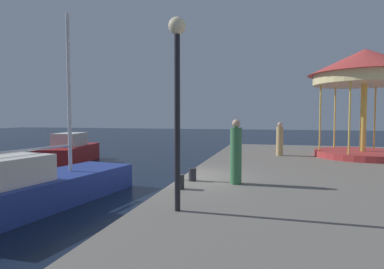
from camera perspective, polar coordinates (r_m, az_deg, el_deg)
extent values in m
plane|color=black|center=(11.02, -1.57, -11.45)|extent=(120.00, 120.00, 0.00)
cube|color=maroon|center=(20.58, -20.98, -3.34)|extent=(2.90, 5.31, 1.03)
cube|color=beige|center=(20.57, -20.95, -0.82)|extent=(1.77, 2.44, 0.77)
cube|color=#4C6070|center=(21.58, -19.79, -0.21)|extent=(1.16, 0.33, 0.35)
cube|color=navy|center=(11.07, -25.94, -9.32)|extent=(3.20, 7.50, 0.89)
cylinder|color=silver|center=(11.84, -21.09, 6.86)|extent=(0.12, 0.12, 5.38)
cylinder|color=silver|center=(10.74, -26.94, -2.45)|extent=(0.57, 3.24, 0.08)
cylinder|color=#B23333|center=(17.78, 28.09, -3.10)|extent=(4.45, 4.45, 0.30)
cylinder|color=gold|center=(17.68, 28.24, 2.61)|extent=(0.28, 0.28, 3.24)
cylinder|color=#F2E099|center=(17.77, 28.40, 8.64)|extent=(4.73, 4.73, 0.50)
cone|color=#C63D38|center=(17.88, 28.48, 11.37)|extent=(5.25, 5.25, 1.21)
cylinder|color=gold|center=(19.59, 29.82, 2.58)|extent=(0.08, 0.08, 3.24)
cylinder|color=gold|center=(19.15, 24.12, 2.72)|extent=(0.08, 0.08, 3.24)
cylinder|color=gold|center=(17.31, 21.88, 2.75)|extent=(0.08, 0.08, 3.24)
cylinder|color=gold|center=(15.79, 26.29, 2.63)|extent=(0.08, 0.08, 3.24)
cylinder|color=black|center=(6.65, -2.64, 1.87)|extent=(0.12, 0.12, 3.66)
sphere|color=#F9E5B2|center=(6.91, -2.68, 18.81)|extent=(0.36, 0.36, 0.36)
cylinder|color=#2D2D33|center=(9.96, 0.08, -7.13)|extent=(0.24, 0.24, 0.40)
cylinder|color=#2D2D33|center=(8.87, -2.18, -8.42)|extent=(0.24, 0.24, 0.40)
cylinder|color=tan|center=(16.92, 15.36, -1.15)|extent=(0.34, 0.34, 1.47)
sphere|color=tan|center=(16.88, 15.40, 1.75)|extent=(0.24, 0.24, 0.24)
cylinder|color=#387247|center=(9.52, 7.83, -3.79)|extent=(0.34, 0.34, 1.67)
sphere|color=tan|center=(9.45, 7.88, 1.96)|extent=(0.24, 0.24, 0.24)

